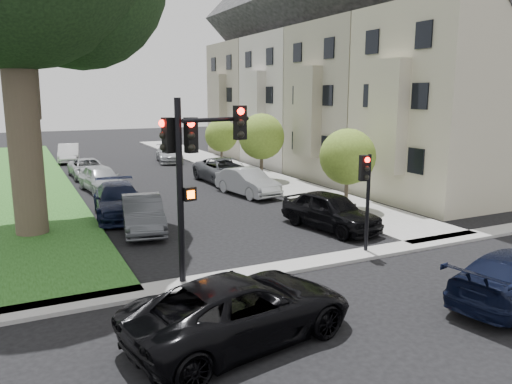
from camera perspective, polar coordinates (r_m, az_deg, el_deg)
name	(u,v)px	position (r m, az deg, el deg)	size (l,w,h in m)	color
ground	(330,289)	(15.06, 8.50, -10.86)	(140.00, 140.00, 0.00)	black
grass_strip	(0,182)	(35.90, -27.18, 1.05)	(8.00, 44.00, 0.12)	#1D4513
sidewalk_right	(227,166)	(38.80, -3.31, 2.96)	(3.50, 44.00, 0.12)	gray
sidewalk_cross	(296,266)	(16.61, 4.58, -8.41)	(60.00, 1.00, 0.12)	gray
house_a	(448,67)	(28.25, 21.05, 13.15)	(7.70, 7.55, 15.97)	#BFB59D
house_b	(358,73)	(33.85, 11.56, 13.22)	(7.70, 7.55, 15.97)	gray
house_c	(299,76)	(40.08, 4.89, 13.05)	(7.70, 7.55, 15.97)	#B8ABA1
house_d	(257,79)	(46.69, 0.06, 12.83)	(7.70, 7.55, 15.97)	gray
small_tree_a	(348,157)	(24.11, 10.42, 3.98)	(2.67, 2.67, 4.01)	brown
small_tree_b	(261,137)	(31.88, 0.63, 6.35)	(2.93, 2.93, 4.39)	brown
small_tree_c	(221,135)	(38.11, -3.98, 6.47)	(2.49, 2.49, 3.73)	brown
traffic_signal_main	(193,158)	(14.57, -7.19, 3.93)	(2.70, 0.81, 5.51)	black
traffic_signal_secondary	(366,185)	(17.73, 12.44, 0.76)	(0.48, 0.38, 3.57)	black
car_cross_near	(241,309)	(11.77, -1.67, -13.18)	(2.55, 5.53, 1.54)	black
car_parked_0	(330,211)	(21.13, 8.49, -2.12)	(1.89, 4.69, 1.60)	black
car_parked_1	(248,182)	(27.89, -0.97, 1.15)	(1.59, 4.56, 1.50)	#999BA0
car_parked_2	(226,171)	(31.82, -3.49, 2.45)	(2.61, 5.66, 1.57)	#3F4247
car_parked_4	(169,154)	(42.10, -9.90, 4.31)	(1.91, 4.70, 1.36)	#999BA0
car_parked_5	(143,214)	(21.14, -12.84, -2.44)	(1.56, 4.48, 1.48)	#3F4247
car_parked_6	(119,200)	(23.89, -15.42, -0.94)	(2.14, 5.26, 1.53)	black
car_parked_7	(101,178)	(30.34, -17.28, 1.49)	(1.81, 4.50, 1.53)	#999BA0
car_parked_8	(88,168)	(35.67, -18.67, 2.60)	(2.14, 4.64, 1.29)	#999BA0
car_parked_9	(69,153)	(44.26, -20.60, 4.18)	(1.59, 4.55, 1.50)	silver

